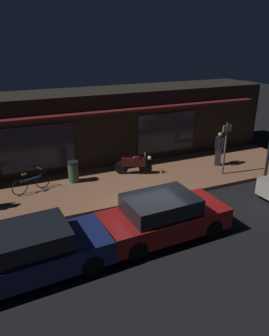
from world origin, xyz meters
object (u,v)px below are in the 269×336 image
(trash_bin, at_px, (73,172))
(person_bystander, at_px, (219,148))
(bicycle_parked, at_px, (31,183))
(parked_car_far, at_px, (163,216))
(motorcycle, at_px, (134,164))
(parked_car_near, at_px, (32,252))
(sign_post, at_px, (225,146))

(trash_bin, bearing_deg, person_bystander, -7.02)
(bicycle_parked, distance_m, parked_car_far, 5.89)
(motorcycle, distance_m, parked_car_far, 4.87)
(trash_bin, bearing_deg, motorcycle, -4.98)
(person_bystander, bearing_deg, parked_car_near, -154.73)
(motorcycle, bearing_deg, sign_post, -23.50)
(trash_bin, relative_size, parked_car_near, 0.22)
(motorcycle, bearing_deg, person_bystander, -8.36)
(motorcycle, xyz_separation_m, parked_car_near, (-5.12, -5.01, 0.06))
(parked_car_near, bearing_deg, motorcycle, 44.36)
(person_bystander, relative_size, parked_car_near, 0.40)
(sign_post, bearing_deg, bicycle_parked, 169.18)
(bicycle_parked, relative_size, parked_car_near, 0.37)
(bicycle_parked, xyz_separation_m, parked_car_far, (3.51, -4.72, 0.20))
(bicycle_parked, bearing_deg, person_bystander, -3.78)
(person_bystander, xyz_separation_m, sign_post, (-0.46, -1.01, 0.48))
(person_bystander, xyz_separation_m, parked_car_far, (-5.23, -4.14, -0.32))
(motorcycle, height_order, parked_car_far, parked_car_far)
(sign_post, height_order, parked_car_far, sign_post)
(trash_bin, distance_m, parked_car_far, 5.29)
(sign_post, height_order, trash_bin, sign_post)
(trash_bin, bearing_deg, bicycle_parked, -171.22)
(bicycle_parked, distance_m, parked_car_near, 5.01)
(parked_car_far, bearing_deg, trash_bin, 108.93)
(motorcycle, distance_m, trash_bin, 2.77)
(parked_car_far, bearing_deg, person_bystander, 38.38)
(bicycle_parked, relative_size, sign_post, 0.66)
(motorcycle, bearing_deg, parked_car_near, -135.64)
(motorcycle, relative_size, parked_car_near, 0.38)
(person_bystander, distance_m, trash_bin, 7.01)
(trash_bin, height_order, parked_car_far, parked_car_far)
(sign_post, bearing_deg, parked_car_far, -146.65)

